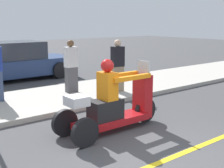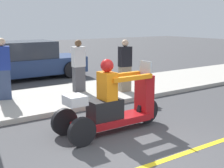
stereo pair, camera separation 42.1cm
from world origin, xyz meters
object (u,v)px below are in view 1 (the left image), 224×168
at_px(spectator_by_tree, 71,67).
at_px(parked_car_lot_far, 13,62).
at_px(motorcycle_trike, 113,106).
at_px(spectator_end_of_line, 118,67).

relative_size(spectator_by_tree, parked_car_lot_far, 0.35).
distance_m(motorcycle_trike, parked_car_lot_far, 6.87).
xyz_separation_m(spectator_end_of_line, parked_car_lot_far, (-1.49, 4.46, -0.19)).
height_order(spectator_by_tree, parked_car_lot_far, spectator_by_tree).
bearing_deg(spectator_by_tree, motorcycle_trike, -106.77).
bearing_deg(motorcycle_trike, spectator_end_of_line, 48.53).
height_order(spectator_by_tree, spectator_end_of_line, spectator_end_of_line).
height_order(motorcycle_trike, parked_car_lot_far, motorcycle_trike).
bearing_deg(spectator_by_tree, spectator_end_of_line, -33.59).
bearing_deg(spectator_end_of_line, parked_car_lot_far, 108.48).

